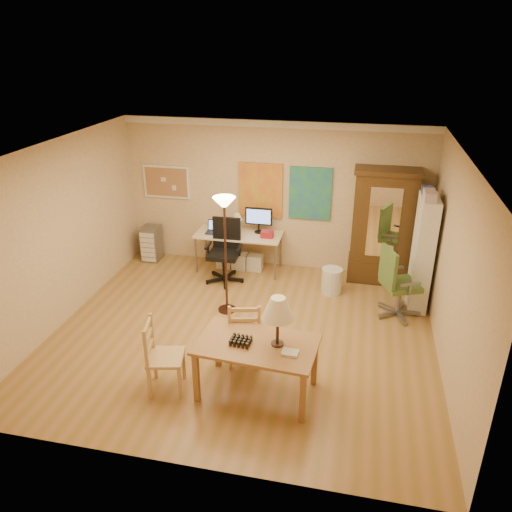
% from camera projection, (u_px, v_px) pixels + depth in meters
% --- Properties ---
extents(floor, '(5.50, 5.50, 0.00)m').
position_uv_depth(floor, '(242.00, 334.00, 7.35)').
color(floor, olive).
rests_on(floor, ground).
extents(crown_molding, '(5.50, 0.08, 0.12)m').
position_uv_depth(crown_molding, '(275.00, 124.00, 8.46)').
color(crown_molding, white).
rests_on(crown_molding, floor).
extents(corkboard, '(0.90, 0.04, 0.62)m').
position_uv_depth(corkboard, '(167.00, 182.00, 9.33)').
color(corkboard, '#9B6F49').
rests_on(corkboard, floor).
extents(art_panel_left, '(0.80, 0.04, 1.00)m').
position_uv_depth(art_panel_left, '(261.00, 190.00, 9.00)').
color(art_panel_left, gold).
rests_on(art_panel_left, floor).
extents(art_panel_right, '(0.75, 0.04, 0.95)m').
position_uv_depth(art_panel_right, '(310.00, 194.00, 8.83)').
color(art_panel_right, '#2864A1').
rests_on(art_panel_right, floor).
extents(dining_table, '(1.48, 0.96, 1.33)m').
position_uv_depth(dining_table, '(264.00, 334.00, 5.82)').
color(dining_table, olive).
rests_on(dining_table, floor).
extents(ladder_chair_back, '(0.51, 0.50, 0.93)m').
position_uv_depth(ladder_chair_back, '(245.00, 334.00, 6.56)').
color(ladder_chair_back, tan).
rests_on(ladder_chair_back, floor).
extents(ladder_chair_left, '(0.51, 0.53, 0.96)m').
position_uv_depth(ladder_chair_left, '(163.00, 358.00, 6.06)').
color(ladder_chair_left, tan).
rests_on(ladder_chair_left, floor).
extents(torchiere_lamp, '(0.34, 0.34, 1.88)m').
position_uv_depth(torchiere_lamp, '(225.00, 221.00, 7.35)').
color(torchiere_lamp, '#3B1F17').
rests_on(torchiere_lamp, floor).
extents(computer_desk, '(1.56, 0.68, 1.18)m').
position_uv_depth(computer_desk, '(241.00, 247.00, 9.20)').
color(computer_desk, beige).
rests_on(computer_desk, floor).
extents(office_chair_black, '(0.69, 0.69, 1.12)m').
position_uv_depth(office_chair_black, '(225.00, 265.00, 8.82)').
color(office_chair_black, black).
rests_on(office_chair_black, floor).
extents(office_chair_green, '(0.70, 0.70, 1.14)m').
position_uv_depth(office_chair_green, '(396.00, 298.00, 7.72)').
color(office_chair_green, slate).
rests_on(office_chair_green, floor).
extents(drawer_cart, '(0.33, 0.40, 0.66)m').
position_uv_depth(drawer_cart, '(152.00, 243.00, 9.64)').
color(drawer_cart, slate).
rests_on(drawer_cart, floor).
extents(armoire, '(1.10, 0.52, 2.02)m').
position_uv_depth(armoire, '(382.00, 234.00, 8.61)').
color(armoire, '#38240F').
rests_on(armoire, floor).
extents(bookshelf, '(0.27, 0.73, 1.82)m').
position_uv_depth(bookshelf, '(422.00, 253.00, 7.79)').
color(bookshelf, white).
rests_on(bookshelf, floor).
extents(wastebin, '(0.35, 0.35, 0.44)m').
position_uv_depth(wastebin, '(332.00, 281.00, 8.43)').
color(wastebin, silver).
rests_on(wastebin, floor).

